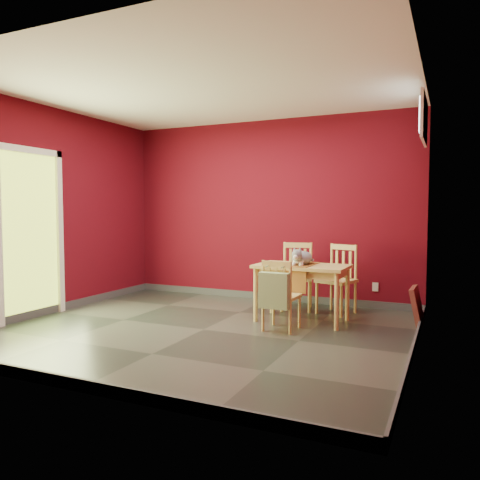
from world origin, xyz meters
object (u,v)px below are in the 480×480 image
at_px(tote_bag, 274,290).
at_px(cat, 302,255).
at_px(picture_frame, 417,306).
at_px(chair_far_right, 338,278).
at_px(dining_table, 302,272).
at_px(chair_near, 280,294).
at_px(chair_far_left, 297,275).

relative_size(tote_bag, cat, 0.98).
bearing_deg(tote_bag, cat, 82.94).
height_order(tote_bag, cat, cat).
bearing_deg(picture_frame, chair_far_right, 164.95).
bearing_deg(cat, tote_bag, -85.76).
distance_m(chair_far_right, picture_frame, 1.06).
relative_size(dining_table, chair_near, 1.40).
xyz_separation_m(chair_far_left, cat, (0.28, -0.67, 0.34)).
height_order(tote_bag, picture_frame, tote_bag).
xyz_separation_m(dining_table, chair_far_right, (0.30, 0.63, -0.14)).
bearing_deg(dining_table, picture_frame, 15.54).
bearing_deg(chair_far_right, dining_table, -115.72).
bearing_deg(tote_bag, picture_frame, 38.48).
bearing_deg(picture_frame, chair_near, -146.97).
relative_size(dining_table, chair_far_right, 1.24).
height_order(chair_near, tote_bag, chair_near).
bearing_deg(dining_table, chair_near, -98.95).
xyz_separation_m(dining_table, cat, (0.00, -0.01, 0.20)).
xyz_separation_m(chair_far_right, picture_frame, (1.00, -0.27, -0.24)).
relative_size(chair_far_left, picture_frame, 1.99).
bearing_deg(cat, chair_near, -88.16).
xyz_separation_m(chair_far_left, picture_frame, (1.57, -0.30, -0.24)).
bearing_deg(tote_bag, chair_far_right, 74.10).
bearing_deg(chair_far_right, chair_near, -108.37).
height_order(chair_far_right, picture_frame, chair_far_right).
bearing_deg(cat, chair_far_right, 76.11).
bearing_deg(chair_far_left, chair_near, -81.17).
xyz_separation_m(chair_near, cat, (0.09, 0.53, 0.40)).
height_order(chair_far_right, cat, cat).
distance_m(chair_near, cat, 0.67).
height_order(cat, picture_frame, cat).
distance_m(chair_far_right, chair_near, 1.23).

